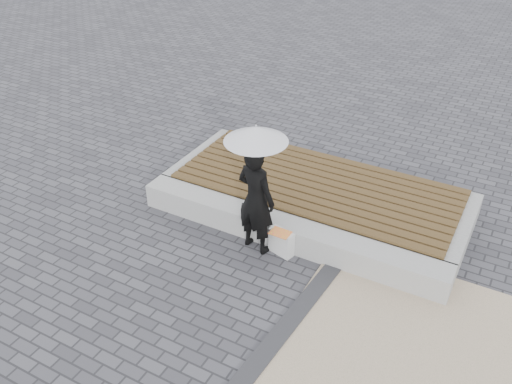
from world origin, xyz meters
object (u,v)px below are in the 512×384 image
at_px(seating_ledge, 286,232).
at_px(handbag, 251,211).
at_px(parasol, 256,134).
at_px(woman, 256,199).
at_px(canvas_tote, 281,242).

distance_m(seating_ledge, handbag, 0.62).
relative_size(parasol, handbag, 3.83).
relative_size(woman, parasol, 1.53).
bearing_deg(woman, parasol, -0.00).
bearing_deg(handbag, woman, -67.78).
bearing_deg(woman, seating_ledge, -126.74).
distance_m(woman, canvas_tote, 0.78).
bearing_deg(canvas_tote, handbag, -177.28).
bearing_deg(seating_ledge, parasol, -137.86).
relative_size(woman, canvas_tote, 4.29).
height_order(seating_ledge, parasol, parasol).
distance_m(seating_ledge, canvas_tote, 0.27).
xyz_separation_m(seating_ledge, woman, (-0.35, -0.32, 0.67)).
height_order(handbag, canvas_tote, handbag).
bearing_deg(woman, handbag, -33.52).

